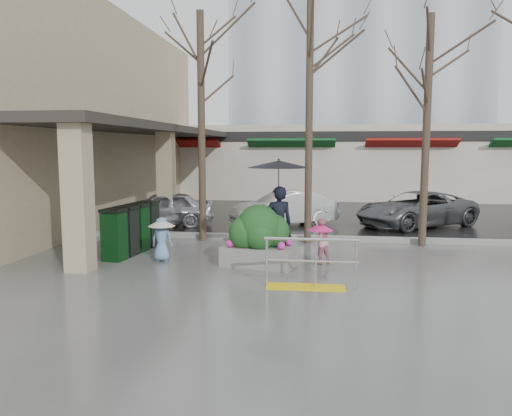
% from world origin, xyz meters
% --- Properties ---
extents(ground, '(120.00, 120.00, 0.00)m').
position_xyz_m(ground, '(0.00, 0.00, 0.00)').
color(ground, '#51514F').
rests_on(ground, ground).
extents(street_asphalt, '(120.00, 36.00, 0.01)m').
position_xyz_m(street_asphalt, '(0.00, 22.00, 0.01)').
color(street_asphalt, black).
rests_on(street_asphalt, ground).
extents(curb, '(120.00, 0.30, 0.15)m').
position_xyz_m(curb, '(0.00, 4.00, 0.07)').
color(curb, gray).
rests_on(curb, ground).
extents(near_building, '(6.00, 18.00, 8.00)m').
position_xyz_m(near_building, '(-9.00, 8.00, 4.00)').
color(near_building, tan).
rests_on(near_building, ground).
extents(canopy_slab, '(2.80, 18.00, 0.25)m').
position_xyz_m(canopy_slab, '(-4.80, 8.00, 3.62)').
color(canopy_slab, '#2D2823').
rests_on(canopy_slab, pillar_front).
extents(pillar_front, '(0.55, 0.55, 3.50)m').
position_xyz_m(pillar_front, '(-3.90, -0.50, 1.75)').
color(pillar_front, tan).
rests_on(pillar_front, ground).
extents(pillar_back, '(0.55, 0.55, 3.50)m').
position_xyz_m(pillar_back, '(-3.90, 6.00, 1.75)').
color(pillar_back, tan).
rests_on(pillar_back, ground).
extents(storefront_row, '(34.00, 6.74, 4.00)m').
position_xyz_m(storefront_row, '(2.00, 17.97, 2.01)').
color(storefront_row, beige).
rests_on(storefront_row, ground).
extents(office_tower, '(18.00, 12.00, 25.00)m').
position_xyz_m(office_tower, '(4.00, 30.00, 12.50)').
color(office_tower, '#8C99A8').
rests_on(office_tower, ground).
extents(handrail, '(1.90, 0.50, 1.03)m').
position_xyz_m(handrail, '(1.36, -1.20, 0.38)').
color(handrail, yellow).
rests_on(handrail, ground).
extents(tree_west, '(3.20, 3.20, 6.80)m').
position_xyz_m(tree_west, '(-2.00, 3.60, 5.08)').
color(tree_west, '#382B21').
rests_on(tree_west, ground).
extents(tree_midwest, '(3.20, 3.20, 7.00)m').
position_xyz_m(tree_midwest, '(1.20, 3.60, 5.23)').
color(tree_midwest, '#382B21').
rests_on(tree_midwest, ground).
extents(tree_mideast, '(3.20, 3.20, 6.50)m').
position_xyz_m(tree_mideast, '(4.50, 3.60, 4.86)').
color(tree_mideast, '#382B21').
rests_on(tree_mideast, ground).
extents(woman, '(1.57, 1.57, 2.57)m').
position_xyz_m(woman, '(0.54, 1.06, 1.58)').
color(woman, black).
rests_on(woman, ground).
extents(child_pink, '(0.69, 0.65, 1.12)m').
position_xyz_m(child_pink, '(1.58, 0.98, 0.64)').
color(child_pink, pink).
rests_on(child_pink, ground).
extents(child_blue, '(0.68, 0.68, 1.11)m').
position_xyz_m(child_blue, '(-2.35, 0.73, 0.67)').
color(child_blue, '#6D93C2').
rests_on(child_blue, ground).
extents(planter, '(1.85, 1.19, 1.49)m').
position_xyz_m(planter, '(0.12, 0.53, 0.71)').
color(planter, '#65625E').
rests_on(planter, ground).
extents(news_boxes, '(0.83, 2.40, 1.31)m').
position_xyz_m(news_boxes, '(-3.45, 1.54, 0.66)').
color(news_boxes, black).
rests_on(news_boxes, ground).
extents(car_a, '(3.97, 2.54, 1.26)m').
position_xyz_m(car_a, '(-4.14, 6.12, 0.63)').
color(car_a, '#A0A0A4').
rests_on(car_a, ground).
extents(car_b, '(3.99, 3.01, 1.26)m').
position_xyz_m(car_b, '(0.26, 6.79, 0.63)').
color(car_b, white).
rests_on(car_b, ground).
extents(car_c, '(4.92, 4.28, 1.26)m').
position_xyz_m(car_c, '(4.97, 7.23, 0.63)').
color(car_c, '#585B5F').
rests_on(car_c, ground).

